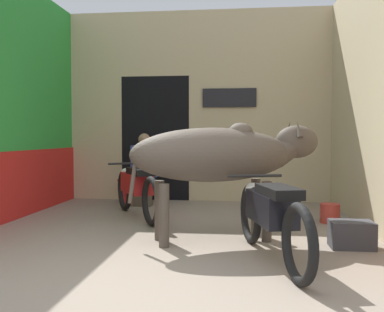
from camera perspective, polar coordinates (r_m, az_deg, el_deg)
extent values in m
plane|color=gray|center=(3.66, -7.04, -16.06)|extent=(30.00, 30.00, 0.00)
cube|color=red|center=(6.57, -22.38, -3.67)|extent=(0.03, 4.69, 0.96)
cube|color=#C6B289|center=(8.37, 0.76, 14.07)|extent=(4.71, 0.18, 1.17)
cube|color=#C6B289|center=(8.59, -11.82, 2.22)|extent=(0.95, 0.18, 2.26)
cube|color=#C6B289|center=(8.16, 8.47, 2.23)|extent=(2.51, 0.18, 2.26)
cube|color=black|center=(8.66, -4.13, 2.27)|extent=(1.25, 0.90, 2.26)
cube|color=black|center=(8.08, 4.77, 7.38)|extent=(0.95, 0.03, 0.33)
cube|color=#C6B289|center=(5.97, 22.47, 7.58)|extent=(0.18, 4.69, 3.42)
ellipsoid|color=#4C4238|center=(4.97, 2.65, 0.16)|extent=(1.95, 1.20, 0.60)
ellipsoid|color=#4C4238|center=(5.06, 6.19, 2.98)|extent=(0.35, 0.33, 0.22)
cylinder|color=#4C4238|center=(5.25, 11.61, 0.75)|extent=(0.47, 0.40, 0.40)
ellipsoid|color=#4C4238|center=(5.32, 13.16, 1.78)|extent=(0.59, 0.47, 0.38)
cylinder|color=#4C4238|center=(4.83, -7.44, -2.44)|extent=(0.13, 0.08, 0.60)
cylinder|color=#4C4238|center=(5.37, 8.07, -6.40)|extent=(0.11, 0.11, 0.67)
cylinder|color=#4C4238|center=(5.05, 9.47, -6.98)|extent=(0.11, 0.11, 0.67)
cylinder|color=#4C4238|center=(5.08, -4.16, -6.89)|extent=(0.11, 0.11, 0.67)
cylinder|color=#4C4238|center=(4.75, -3.53, -7.56)|extent=(0.11, 0.11, 0.67)
cone|color=#473D33|center=(5.42, 12.16, 3.30)|extent=(0.11, 0.16, 0.21)
cone|color=#473D33|center=(5.18, 13.38, 3.33)|extent=(0.11, 0.16, 0.21)
torus|color=black|center=(3.66, 13.41, -10.80)|extent=(0.24, 0.65, 0.65)
torus|color=black|center=(4.96, 7.45, -7.24)|extent=(0.24, 0.65, 0.65)
cube|color=black|center=(4.27, 9.98, -6.51)|extent=(0.46, 0.82, 0.28)
cube|color=black|center=(4.05, 10.92, -4.44)|extent=(0.41, 0.66, 0.09)
cylinder|color=black|center=(4.76, 7.98, -2.51)|extent=(0.57, 0.18, 0.03)
sphere|color=silver|center=(4.87, 7.65, -4.22)|extent=(0.15, 0.15, 0.15)
torus|color=black|center=(5.86, -5.22, -5.75)|extent=(0.39, 0.60, 0.65)
torus|color=black|center=(7.16, -8.55, -4.26)|extent=(0.39, 0.60, 0.65)
cube|color=maroon|center=(6.49, -7.07, -3.43)|extent=(0.61, 0.79, 0.28)
cube|color=black|center=(6.27, -6.56, -1.98)|extent=(0.52, 0.65, 0.09)
cylinder|color=black|center=(6.98, -8.27, -0.95)|extent=(0.52, 0.31, 0.03)
sphere|color=silver|center=(7.08, -8.46, -2.15)|extent=(0.15, 0.15, 0.15)
cube|color=brown|center=(7.55, -6.31, -4.74)|extent=(0.30, 0.14, 0.43)
cube|color=brown|center=(7.61, -6.17, -2.70)|extent=(0.30, 0.32, 0.11)
cube|color=navy|center=(7.66, -6.06, -0.66)|extent=(0.44, 0.20, 0.54)
sphere|color=#937051|center=(7.65, -6.08, 2.11)|extent=(0.20, 0.20, 0.20)
cylinder|color=red|center=(7.91, -8.19, -4.55)|extent=(0.25, 0.25, 0.39)
cylinder|color=red|center=(7.89, -8.20, -3.02)|extent=(0.35, 0.35, 0.04)
cube|color=#38383D|center=(5.04, 19.60, -9.37)|extent=(0.44, 0.32, 0.28)
cylinder|color=#C63D33|center=(6.35, 17.10, -6.97)|extent=(0.26, 0.26, 0.26)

